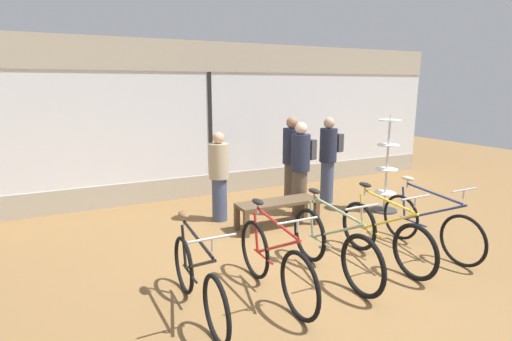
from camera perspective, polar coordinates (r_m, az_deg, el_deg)
ground_plane at (r=5.54m, az=7.83°, el=-12.91°), size 24.00×24.00×0.00m
shop_back_wall at (r=8.48m, az=-6.63°, el=7.32°), size 12.00×0.08×3.20m
bicycle_far_left at (r=4.29m, az=-8.36°, el=-15.22°), size 0.46×1.69×1.01m
bicycle_left at (r=4.57m, az=2.62°, el=-12.95°), size 0.46×1.73×1.04m
bicycle_center at (r=5.08m, az=10.93°, el=-10.57°), size 0.46×1.78×1.04m
bicycle_right at (r=5.62m, az=17.82°, el=-8.81°), size 0.46×1.72×1.03m
bicycle_far_right at (r=6.23m, az=23.40°, el=-7.11°), size 0.46×1.76×1.03m
accessory_rack at (r=7.80m, az=18.14°, el=-0.28°), size 0.48×0.48×1.81m
display_bench at (r=6.65m, az=3.10°, el=-5.05°), size 1.40×0.44×0.46m
customer_near_rack at (r=6.90m, az=-5.30°, el=-0.68°), size 0.40×0.40×1.56m
customer_by_window at (r=7.20m, az=6.44°, el=0.69°), size 0.54×0.42×1.70m
customer_mid_floor at (r=8.07m, az=10.33°, el=1.89°), size 0.52×0.39×1.72m
customer_near_bench at (r=7.71m, az=5.07°, el=1.53°), size 0.42×0.42×1.75m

